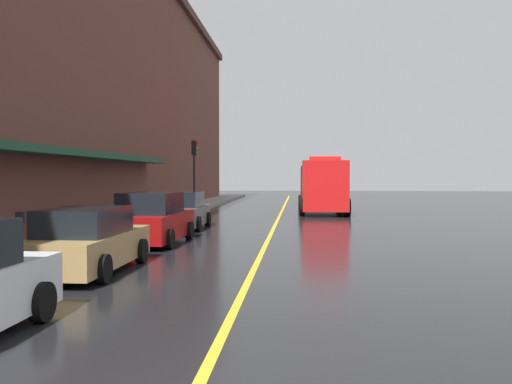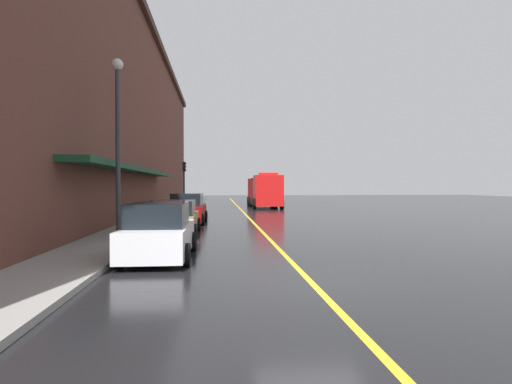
{
  "view_description": "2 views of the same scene",
  "coord_description": "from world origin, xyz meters",
  "px_view_note": "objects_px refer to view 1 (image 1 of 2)",
  "views": [
    {
      "loc": [
        1.11,
        -3.62,
        2.33
      ],
      "look_at": [
        -0.48,
        17.15,
        1.71
      ],
      "focal_mm": 39.44,
      "sensor_mm": 36.0,
      "label": 1
    },
    {
      "loc": [
        -2.13,
        -8.83,
        2.22
      ],
      "look_at": [
        0.59,
        19.58,
        1.75
      ],
      "focal_mm": 28.43,
      "sensor_mm": 36.0,
      "label": 2
    }
  ],
  "objects_px": {
    "parked_car_3": "(183,211)",
    "fire_truck": "(322,187)",
    "parked_car_2": "(153,220)",
    "parking_meter_0": "(20,230)",
    "parking_meter_1": "(65,221)",
    "traffic_light_near": "(194,162)",
    "parked_car_1": "(88,242)"
  },
  "relations": [
    {
      "from": "fire_truck",
      "to": "parking_meter_1",
      "type": "bearing_deg",
      "value": -22.16
    },
    {
      "from": "parked_car_2",
      "to": "fire_truck",
      "type": "distance_m",
      "value": 17.64
    },
    {
      "from": "parked_car_1",
      "to": "parking_meter_1",
      "type": "xyz_separation_m",
      "value": [
        -1.4,
        1.96,
        0.32
      ]
    },
    {
      "from": "parked_car_2",
      "to": "traffic_light_near",
      "type": "bearing_deg",
      "value": 7.26
    },
    {
      "from": "fire_truck",
      "to": "parked_car_2",
      "type": "bearing_deg",
      "value": -22.02
    },
    {
      "from": "parked_car_3",
      "to": "parking_meter_0",
      "type": "height_order",
      "value": "parked_car_3"
    },
    {
      "from": "parked_car_2",
      "to": "parking_meter_0",
      "type": "relative_size",
      "value": 3.42
    },
    {
      "from": "parked_car_1",
      "to": "traffic_light_near",
      "type": "bearing_deg",
      "value": 3.75
    },
    {
      "from": "parked_car_1",
      "to": "parking_meter_1",
      "type": "distance_m",
      "value": 2.43
    },
    {
      "from": "parked_car_3",
      "to": "parking_meter_1",
      "type": "xyz_separation_m",
      "value": [
        -1.41,
        -9.06,
        0.3
      ]
    },
    {
      "from": "parked_car_3",
      "to": "fire_truck",
      "type": "xyz_separation_m",
      "value": [
        6.49,
        11.04,
        0.86
      ]
    },
    {
      "from": "parking_meter_0",
      "to": "traffic_light_near",
      "type": "xyz_separation_m",
      "value": [
        0.06,
        21.51,
        2.1
      ]
    },
    {
      "from": "parked_car_1",
      "to": "traffic_light_near",
      "type": "xyz_separation_m",
      "value": [
        -1.34,
        20.97,
        2.42
      ]
    },
    {
      "from": "parked_car_2",
      "to": "parked_car_3",
      "type": "height_order",
      "value": "parked_car_2"
    },
    {
      "from": "parked_car_3",
      "to": "parked_car_2",
      "type": "bearing_deg",
      "value": -179.63
    },
    {
      "from": "parked_car_2",
      "to": "parking_meter_1",
      "type": "relative_size",
      "value": 3.42
    },
    {
      "from": "parked_car_1",
      "to": "parking_meter_0",
      "type": "distance_m",
      "value": 1.54
    },
    {
      "from": "fire_truck",
      "to": "parking_meter_1",
      "type": "relative_size",
      "value": 6.39
    },
    {
      "from": "parked_car_2",
      "to": "parked_car_1",
      "type": "bearing_deg",
      "value": -179.03
    },
    {
      "from": "fire_truck",
      "to": "parking_meter_1",
      "type": "height_order",
      "value": "fire_truck"
    },
    {
      "from": "parked_car_1",
      "to": "parked_car_3",
      "type": "bearing_deg",
      "value": 0.06
    },
    {
      "from": "parked_car_1",
      "to": "parking_meter_0",
      "type": "relative_size",
      "value": 3.52
    },
    {
      "from": "parked_car_1",
      "to": "parked_car_3",
      "type": "relative_size",
      "value": 1.08
    },
    {
      "from": "parked_car_3",
      "to": "parking_meter_1",
      "type": "relative_size",
      "value": 3.25
    },
    {
      "from": "parked_car_2",
      "to": "parking_meter_0",
      "type": "xyz_separation_m",
      "value": [
        -1.49,
        -6.18,
        0.24
      ]
    },
    {
      "from": "parked_car_1",
      "to": "parking_meter_0",
      "type": "height_order",
      "value": "parked_car_1"
    },
    {
      "from": "parking_meter_0",
      "to": "parking_meter_1",
      "type": "relative_size",
      "value": 1.0
    },
    {
      "from": "parked_car_2",
      "to": "fire_truck",
      "type": "height_order",
      "value": "fire_truck"
    },
    {
      "from": "parked_car_3",
      "to": "parking_meter_0",
      "type": "relative_size",
      "value": 3.25
    },
    {
      "from": "parking_meter_0",
      "to": "traffic_light_near",
      "type": "height_order",
      "value": "traffic_light_near"
    },
    {
      "from": "traffic_light_near",
      "to": "parked_car_1",
      "type": "bearing_deg",
      "value": -86.35
    },
    {
      "from": "fire_truck",
      "to": "traffic_light_near",
      "type": "height_order",
      "value": "traffic_light_near"
    }
  ]
}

